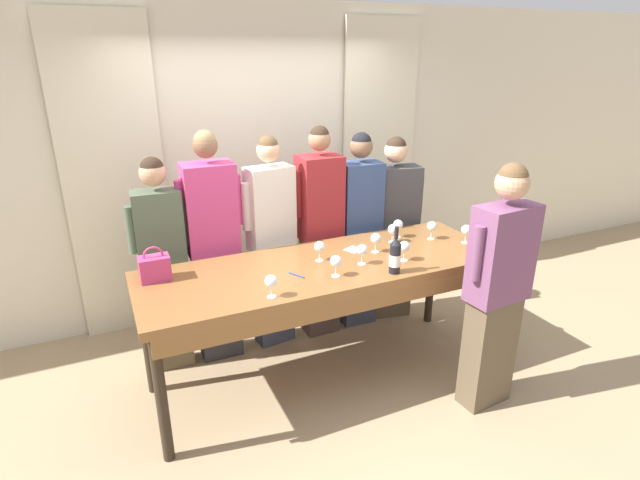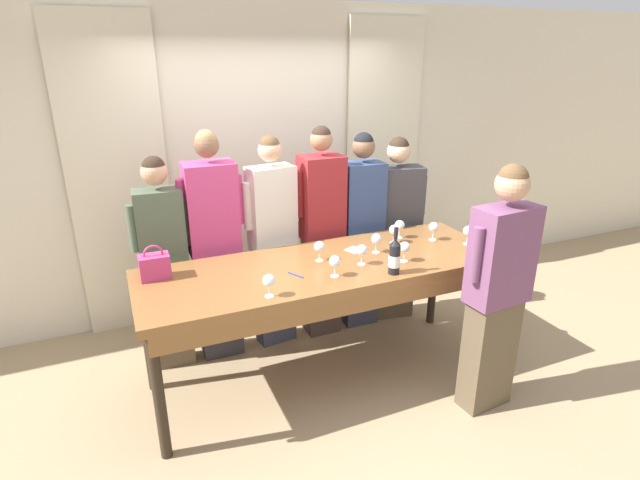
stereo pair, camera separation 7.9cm
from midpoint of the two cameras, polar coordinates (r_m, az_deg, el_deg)
ground_plane at (r=4.05m, az=1.09°, el=-15.20°), size 18.00×18.00×0.00m
wall_back at (r=4.76m, az=-6.20°, el=8.82°), size 12.00×0.06×2.80m
curtain_panel_left at (r=4.51m, az=-21.51°, el=6.09°), size 0.80×0.03×2.69m
curtain_panel_right at (r=5.22m, az=7.58°, el=9.20°), size 0.80×0.03×2.69m
tasting_bar at (r=3.59m, az=1.33°, el=-4.08°), size 2.63×0.88×0.95m
wine_bottle at (r=3.41m, az=9.17°, el=-1.90°), size 0.08×0.08×0.33m
handbag at (r=3.48m, az=-17.75°, el=-2.86°), size 0.20×0.13×0.24m
wine_glass_front_left at (r=3.07m, az=-5.13°, el=-4.70°), size 0.08×0.08×0.15m
wine_glass_front_mid at (r=3.96m, az=9.03°, el=1.12°), size 0.08×0.08×0.15m
wine_glass_front_right at (r=4.09m, az=13.39°, el=1.39°), size 0.08×0.08×0.15m
wine_glass_center_left at (r=4.07m, az=17.11°, el=0.93°), size 0.08×0.08×0.15m
wine_glass_center_mid at (r=3.53m, az=5.44°, el=-1.22°), size 0.08×0.08×0.15m
wine_glass_center_right at (r=3.58m, az=0.56°, el=-0.80°), size 0.08×0.08×0.15m
wine_glass_back_left at (r=3.75m, az=7.06°, el=0.08°), size 0.08×0.08×0.15m
wine_glass_back_mid at (r=4.08m, az=9.64°, el=1.65°), size 0.08×0.08×0.15m
wine_glass_back_right at (r=3.33m, az=2.38°, el=-2.52°), size 0.08×0.08×0.15m
wine_glass_near_host at (r=3.63m, az=10.26°, el=-0.88°), size 0.08×0.08×0.15m
napkin at (r=3.82m, az=4.52°, el=-1.12°), size 0.15×0.15×0.00m
pen at (r=3.39m, az=-2.13°, el=-4.02°), size 0.07×0.12×0.01m
guest_olive_jacket at (r=3.94m, az=-16.77°, el=-2.41°), size 0.46×0.22×1.69m
guest_pink_top at (r=3.97m, az=-11.39°, el=-0.82°), size 0.50×0.26×1.85m
guest_cream_sweater at (r=4.09m, az=-4.86°, el=-0.09°), size 0.49×0.25×1.78m
guest_striped_shirt at (r=4.23m, az=0.67°, el=0.84°), size 0.46×0.27×1.83m
guest_navy_coat at (r=4.40m, az=5.21°, el=1.17°), size 0.47×0.26×1.76m
guest_beige_cap at (r=4.58m, az=8.97°, el=1.22°), size 0.56×0.31×1.70m
host_pouring at (r=3.52m, az=20.23°, el=-5.32°), size 0.54×0.26×1.75m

